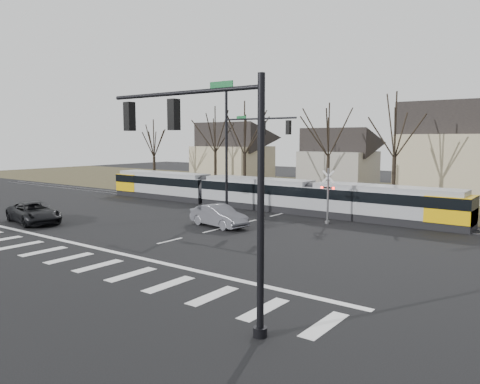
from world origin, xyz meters
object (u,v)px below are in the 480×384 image
Objects in this scene: tram at (257,192)px; rail_crossing_signal at (328,198)px; sedan at (219,216)px; suv at (34,213)px.

tram is 9.02m from rail_crossing_signal.
tram is 7.26× the size of sedan.
suv is at bearing -144.03° from rail_crossing_signal.
rail_crossing_signal reaches higher than tram.
rail_crossing_signal reaches higher than sedan.
tram reaches higher than suv.
tram is 9.22m from sedan.
suv is at bearing 130.98° from sedan.
rail_crossing_signal is (5.54, 5.53, 1.13)m from sedan.
rail_crossing_signal is (8.42, -3.21, 0.44)m from tram.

